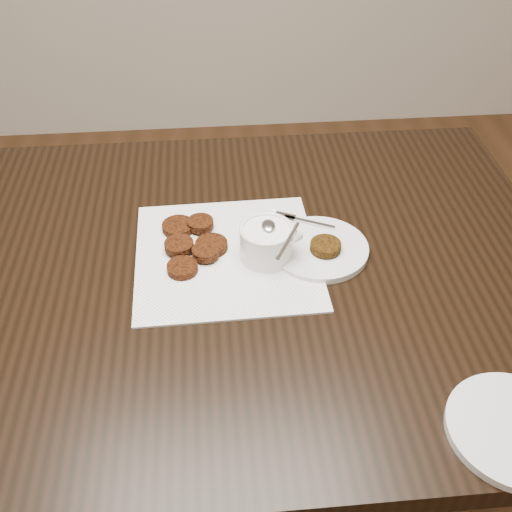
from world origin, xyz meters
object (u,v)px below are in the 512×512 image
Objects in this scene: table at (189,399)px; napkin at (227,255)px; plate_with_patty at (319,246)px; sauce_ramekin at (266,228)px.

napkin reaches higher than table.
plate_with_patty is (0.17, -0.00, 0.01)m from napkin.
table is 0.47m from sauce_ramekin.
table is 10.86× the size of sauce_ramekin.
sauce_ramekin is (0.16, 0.02, 0.44)m from table.
sauce_ramekin reaches higher than napkin.
plate_with_patty reaches higher than table.
table is 7.87× the size of plate_with_patty.
sauce_ramekin is at bearing -173.52° from plate_with_patty.
napkin is 0.17m from plate_with_patty.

